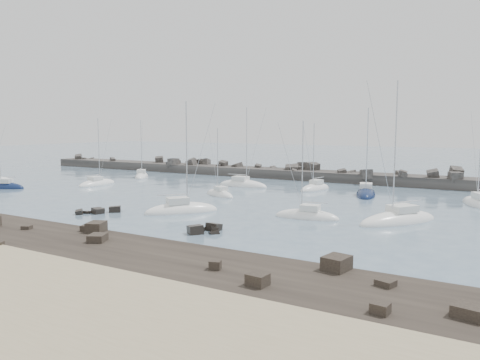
% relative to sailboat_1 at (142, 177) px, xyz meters
% --- Properties ---
extents(ground, '(400.00, 400.00, 0.00)m').
position_rel_sailboat_1_xyz_m(ground, '(26.51, -24.15, -0.14)').
color(ground, slate).
rests_on(ground, ground).
extents(rock_shelf, '(140.00, 12.05, 1.88)m').
position_rel_sailboat_1_xyz_m(rock_shelf, '(26.68, -46.13, -0.12)').
color(rock_shelf, black).
rests_on(rock_shelf, ground).
extents(rock_cluster_near, '(4.08, 4.80, 1.40)m').
position_rel_sailboat_1_xyz_m(rock_cluster_near, '(23.09, -32.52, -0.07)').
color(rock_cluster_near, black).
rests_on(rock_cluster_near, ground).
extents(rock_cluster_far, '(3.18, 3.79, 1.57)m').
position_rel_sailboat_1_xyz_m(rock_cluster_far, '(39.97, -34.80, 0.01)').
color(rock_cluster_far, black).
rests_on(rock_cluster_far, ground).
extents(breakwater, '(115.00, 7.46, 5.10)m').
position_rel_sailboat_1_xyz_m(breakwater, '(19.41, 13.86, 0.18)').
color(breakwater, '#312E2B').
rests_on(breakwater, ground).
extents(sailboat_1, '(6.62, 7.97, 12.73)m').
position_rel_sailboat_1_xyz_m(sailboat_1, '(0.00, 0.00, 0.00)').
color(sailboat_1, white).
rests_on(sailboat_1, ground).
extents(sailboat_2, '(7.43, 4.79, 11.52)m').
position_rel_sailboat_1_xyz_m(sailboat_2, '(-8.23, -24.88, 0.01)').
color(sailboat_2, '#0F1D40').
rests_on(sailboat_2, ground).
extents(sailboat_3, '(2.64, 8.21, 12.91)m').
position_rel_sailboat_1_xyz_m(sailboat_3, '(1.73, -13.53, -0.01)').
color(sailboat_3, white).
rests_on(sailboat_3, ground).
extents(sailboat_4, '(9.40, 2.95, 14.80)m').
position_rel_sailboat_1_xyz_m(sailboat_4, '(25.25, -1.95, 0.00)').
color(sailboat_4, white).
rests_on(sailboat_4, ground).
extents(sailboat_5, '(7.17, 5.08, 11.08)m').
position_rel_sailboat_1_xyz_m(sailboat_5, '(27.82, -13.37, -0.01)').
color(sailboat_5, white).
rests_on(sailboat_5, ground).
extents(sailboat_6, '(3.99, 7.74, 11.92)m').
position_rel_sailboat_1_xyz_m(sailboat_6, '(37.94, 0.08, 0.01)').
color(sailboat_6, white).
rests_on(sailboat_6, ground).
extents(sailboat_7, '(7.92, 8.94, 14.62)m').
position_rel_sailboat_1_xyz_m(sailboat_7, '(31.33, -27.43, 0.02)').
color(sailboat_7, white).
rests_on(sailboat_7, ground).
extents(sailboat_8, '(5.00, 9.40, 14.32)m').
position_rel_sailboat_1_xyz_m(sailboat_8, '(46.91, -1.96, 0.01)').
color(sailboat_8, '#0F1D40').
rests_on(sailboat_8, ground).
extents(sailboat_9, '(7.75, 3.22, 12.02)m').
position_rel_sailboat_1_xyz_m(sailboat_9, '(45.98, -23.06, -0.00)').
color(sailboat_9, white).
rests_on(sailboat_9, ground).
extents(sailboat_10, '(6.37, 8.89, 13.78)m').
position_rel_sailboat_1_xyz_m(sailboat_10, '(62.49, -3.65, 0.01)').
color(sailboat_10, white).
rests_on(sailboat_10, ground).
extents(sailboat_11, '(8.47, 10.52, 16.46)m').
position_rel_sailboat_1_xyz_m(sailboat_11, '(55.51, -20.16, 0.01)').
color(sailboat_11, white).
rests_on(sailboat_11, ground).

